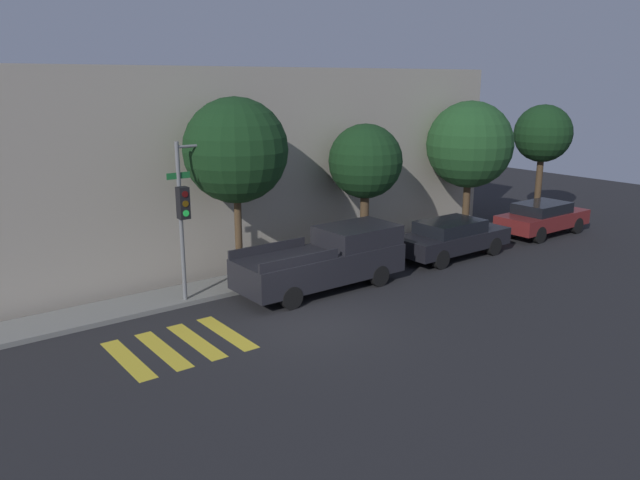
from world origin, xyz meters
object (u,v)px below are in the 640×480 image
Objects in this scene: sedan_middle at (542,217)px; tree_near_corner at (236,151)px; traffic_light_pole at (194,194)px; tree_midblock at (365,162)px; sedan_near_corner at (451,237)px; pickup_truck at (328,259)px; tree_behind_truck at (543,134)px; tree_far_end at (470,145)px.

sedan_middle is 0.74× the size of tree_near_corner.
tree_midblock is at bearing 4.15° from traffic_light_pole.
traffic_light_pole is 1.02× the size of sedan_near_corner.
tree_behind_truck is (13.66, 1.77, 3.05)m from pickup_truck.
sedan_middle is 4.54m from tree_far_end.
tree_midblock reaches higher than sedan_middle.
sedan_near_corner is at bearing -7.51° from traffic_light_pole.
sedan_middle is at bearing -141.15° from tree_behind_truck.
tree_far_end reaches higher than tree_behind_truck.
tree_near_corner is (1.68, 0.50, 1.07)m from traffic_light_pole.
sedan_near_corner is (5.77, 0.00, -0.19)m from pickup_truck.
pickup_truck is at bearing -180.00° from sedan_near_corner.
traffic_light_pole is 15.57m from sedan_middle.
traffic_light_pole is 2.06m from tree_near_corner.
tree_behind_truck is at bearing -0.00° from tree_midblock.
tree_near_corner is at bearing -180.00° from tree_behind_truck.
tree_behind_truck is at bearing 38.85° from sedan_middle.
tree_far_end is (5.60, -0.00, 0.26)m from tree_midblock.
traffic_light_pole reaches higher than pickup_truck.
tree_behind_truck reaches higher than sedan_near_corner.
tree_near_corner reaches higher than tree_far_end.
tree_far_end is at bearing 31.60° from sedan_near_corner.
tree_near_corner reaches higher than sedan_middle.
tree_near_corner is at bearing 140.70° from pickup_truck.
tree_far_end is (2.87, 1.77, 3.07)m from sedan_near_corner.
sedan_middle is 4.29m from tree_behind_truck.
sedan_middle is at bearing 0.00° from sedan_near_corner.
sedan_near_corner is at bearing -32.93° from tree_midblock.
sedan_near_corner is 5.70m from sedan_middle.
traffic_light_pole reaches higher than sedan_middle.
traffic_light_pole is at bearing 172.49° from sedan_near_corner.
pickup_truck is 11.47m from sedan_middle.
tree_near_corner is (-7.93, 1.77, 3.55)m from sedan_near_corner.
tree_far_end is (10.80, 0.00, -0.48)m from tree_near_corner.
tree_behind_truck is (10.62, -0.00, 0.43)m from tree_midblock.
tree_midblock is at bearing 0.00° from tree_near_corner.
tree_near_corner is at bearing 167.44° from sedan_near_corner.
tree_near_corner is (-2.16, 1.77, 3.37)m from pickup_truck.
tree_midblock reaches higher than traffic_light_pole.
tree_behind_truck is (5.03, 0.00, 0.17)m from tree_far_end.
tree_midblock is 0.88× the size of tree_far_end.
tree_near_corner is at bearing -180.00° from tree_far_end.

